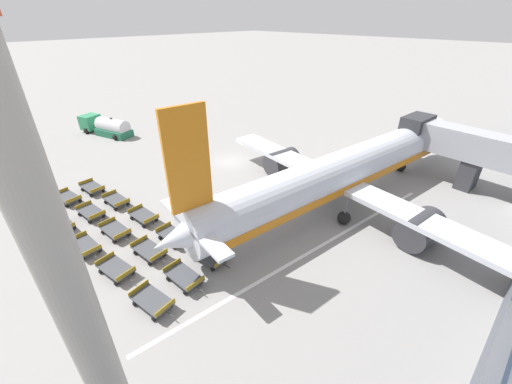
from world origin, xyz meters
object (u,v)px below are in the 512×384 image
object	(u,v)px
baggage_dolly_row_near_col_c	(85,246)
baggage_dolly_row_mid_b_col_e	(209,256)
baggage_dolly_row_near_col_e	(152,301)
baggage_dolly_row_near_col_b	(61,224)
airplane	(343,172)
baggage_dolly_row_mid_a_col_c	(115,230)
baggage_dolly_row_mid_b_col_b	(116,200)
baggage_dolly_row_near_col_d	(116,269)
baggage_dolly_row_mid_a_col_a	(68,197)
baggage_dolly_row_mid_b_col_a	(92,188)
apron_light_mast	(87,334)
baggage_dolly_row_mid_a_col_b	(91,212)
baggage_dolly_row_near_col_a	(41,208)
baggage_dolly_row_mid_b_col_c	(144,216)
baggage_dolly_row_mid_a_col_e	(184,277)
fuel_tanker_primary	(108,127)
baggage_dolly_row_mid_a_col_d	(149,250)
baggage_dolly_row_mid_b_col_d	(173,236)

from	to	relation	value
baggage_dolly_row_near_col_c	baggage_dolly_row_mid_b_col_e	xyz separation A→B (m)	(7.99, 6.33, 0.00)
baggage_dolly_row_mid_b_col_e	baggage_dolly_row_near_col_e	bearing A→B (deg)	-81.17
baggage_dolly_row_near_col_b	baggage_dolly_row_near_col_c	bearing A→B (deg)	5.15
airplane	baggage_dolly_row_mid_b_col_e	size ratio (longest dim) A/B	10.90
baggage_dolly_row_mid_a_col_c	baggage_dolly_row_mid_b_col_b	xyz separation A→B (m)	(-4.83, 2.20, 0.00)
airplane	baggage_dolly_row_near_col_d	world-z (taller)	airplane
baggage_dolly_row_mid_a_col_a	baggage_dolly_row_mid_b_col_a	xyz separation A→B (m)	(-0.41, 2.55, 0.00)
baggage_dolly_row_near_col_c	apron_light_mast	distance (m)	22.72
baggage_dolly_row_mid_a_col_b	baggage_dolly_row_mid_b_col_e	xyz separation A→B (m)	(12.73, 4.12, 0.00)
airplane	baggage_dolly_row_near_col_c	bearing A→B (deg)	-115.45
baggage_dolly_row_mid_a_col_b	baggage_dolly_row_near_col_d	bearing A→B (deg)	-9.82
baggage_dolly_row_near_col_a	baggage_dolly_row_mid_a_col_c	bearing A→B (deg)	22.69
baggage_dolly_row_mid_a_col_a	baggage_dolly_row_near_col_a	bearing A→B (deg)	-82.06
baggage_dolly_row_near_col_b	baggage_dolly_row_mid_a_col_a	world-z (taller)	same
baggage_dolly_row_near_col_d	baggage_dolly_row_mid_b_col_b	distance (m)	10.34
baggage_dolly_row_near_col_d	baggage_dolly_row_mid_b_col_a	bearing A→B (deg)	165.92
airplane	baggage_dolly_row_near_col_d	distance (m)	21.63
baggage_dolly_row_mid_a_col_b	baggage_dolly_row_mid_b_col_b	size ratio (longest dim) A/B	1.00
baggage_dolly_row_near_col_c	airplane	bearing A→B (deg)	64.55
baggage_dolly_row_near_col_d	baggage_dolly_row_near_col_c	bearing A→B (deg)	-171.30
baggage_dolly_row_mid_b_col_a	baggage_dolly_row_mid_a_col_a	bearing A→B (deg)	-80.95
baggage_dolly_row_mid_a_col_a	baggage_dolly_row_near_col_e	bearing A→B (deg)	-1.62
baggage_dolly_row_near_col_b	baggage_dolly_row_near_col_e	distance (m)	13.54
airplane	baggage_dolly_row_mid_b_col_c	world-z (taller)	airplane
baggage_dolly_row_near_col_e	baggage_dolly_row_mid_b_col_b	bearing A→B (deg)	164.99
airplane	baggage_dolly_row_near_col_e	xyz separation A→B (m)	(-1.32, -20.23, -2.74)
baggage_dolly_row_near_col_b	baggage_dolly_row_mid_a_col_e	distance (m)	13.75
baggage_dolly_row_near_col_b	baggage_dolly_row_mid_b_col_c	world-z (taller)	same
baggage_dolly_row_near_col_a	baggage_dolly_row_mid_b_col_c	world-z (taller)	same
baggage_dolly_row_near_col_b	baggage_dolly_row_mid_a_col_a	xyz separation A→B (m)	(-4.51, 1.99, 0.00)
baggage_dolly_row_near_col_a	baggage_dolly_row_near_col_e	size ratio (longest dim) A/B	1.00
airplane	baggage_dolly_row_mid_b_col_a	bearing A→B (deg)	-138.92
fuel_tanker_primary	baggage_dolly_row_near_col_b	distance (m)	25.61
baggage_dolly_row_mid_a_col_b	baggage_dolly_row_near_col_a	bearing A→B (deg)	-142.40
baggage_dolly_row_near_col_e	baggage_dolly_row_mid_b_col_c	distance (m)	10.43
baggage_dolly_row_near_col_a	baggage_dolly_row_mid_b_col_e	size ratio (longest dim) A/B	1.00
baggage_dolly_row_near_col_e	baggage_dolly_row_mid_b_col_b	size ratio (longest dim) A/B	1.01
baggage_dolly_row_mid_a_col_a	baggage_dolly_row_mid_a_col_d	distance (m)	13.41
baggage_dolly_row_near_col_c	baggage_dolly_row_mid_b_col_e	size ratio (longest dim) A/B	0.99
airplane	baggage_dolly_row_mid_a_col_c	size ratio (longest dim) A/B	10.98
baggage_dolly_row_mid_a_col_d	baggage_dolly_row_mid_b_col_e	distance (m)	4.86
fuel_tanker_primary	baggage_dolly_row_mid_a_col_a	size ratio (longest dim) A/B	2.64
baggage_dolly_row_mid_a_col_c	baggage_dolly_row_mid_a_col_d	bearing A→B (deg)	9.71
baggage_dolly_row_mid_a_col_c	apron_light_mast	distance (m)	23.59
baggage_dolly_row_near_col_a	baggage_dolly_row_mid_a_col_b	world-z (taller)	same
baggage_dolly_row_mid_a_col_e	baggage_dolly_row_near_col_b	bearing A→B (deg)	-162.48
baggage_dolly_row_near_col_a	baggage_dolly_row_mid_b_col_d	distance (m)	14.29
baggage_dolly_row_near_col_d	baggage_dolly_row_mid_a_col_c	world-z (taller)	same
baggage_dolly_row_mid_a_col_b	baggage_dolly_row_mid_b_col_e	world-z (taller)	same
baggage_dolly_row_near_col_b	baggage_dolly_row_mid_a_col_e	size ratio (longest dim) A/B	1.00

